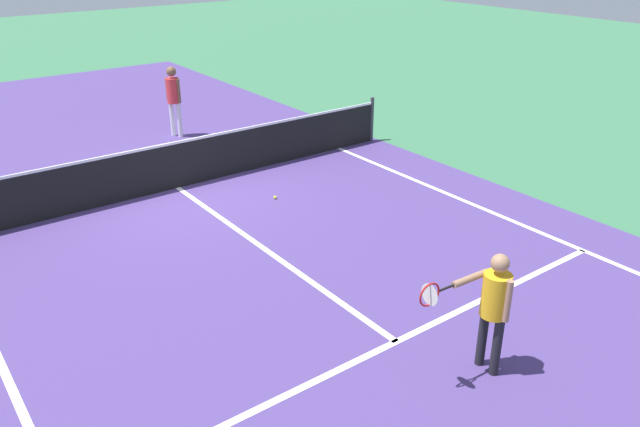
# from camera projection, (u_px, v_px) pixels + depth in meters

# --- Properties ---
(ground_plane) EXTENTS (60.00, 60.00, 0.00)m
(ground_plane) POSITION_uv_depth(u_px,v_px,m) (178.00, 188.00, 12.60)
(ground_plane) COLOR #38724C
(court_surface_inbounds) EXTENTS (10.62, 24.40, 0.00)m
(court_surface_inbounds) POSITION_uv_depth(u_px,v_px,m) (178.00, 188.00, 12.60)
(court_surface_inbounds) COLOR #4C387A
(court_surface_inbounds) RESTS_ON ground_plane
(line_sideline_right) EXTENTS (0.10, 11.89, 0.01)m
(line_sideline_right) POSITION_uv_depth(u_px,v_px,m) (559.00, 240.00, 10.49)
(line_sideline_right) COLOR white
(line_sideline_right) RESTS_ON ground_plane
(line_service_near) EXTENTS (8.22, 0.10, 0.01)m
(line_service_near) POSITION_uv_depth(u_px,v_px,m) (396.00, 342.00, 7.93)
(line_service_near) COLOR white
(line_service_near) RESTS_ON ground_plane
(line_center_service) EXTENTS (0.10, 6.40, 0.01)m
(line_center_service) POSITION_uv_depth(u_px,v_px,m) (262.00, 247.00, 10.26)
(line_center_service) COLOR white
(line_center_service) RESTS_ON ground_plane
(net) EXTENTS (10.32, 0.09, 1.07)m
(net) POSITION_uv_depth(u_px,v_px,m) (175.00, 165.00, 12.39)
(net) COLOR #33383D
(net) RESTS_ON ground_plane
(player_near) EXTENTS (1.15, 0.55, 1.53)m
(player_near) POSITION_uv_depth(u_px,v_px,m) (493.00, 301.00, 7.06)
(player_near) COLOR black
(player_near) RESTS_ON ground_plane
(player_far) EXTENTS (0.32, 0.38, 1.73)m
(player_far) POSITION_uv_depth(u_px,v_px,m) (173.00, 94.00, 15.25)
(player_far) COLOR white
(player_far) RESTS_ON ground_plane
(tennis_ball_near_net) EXTENTS (0.07, 0.07, 0.07)m
(tennis_ball_near_net) POSITION_uv_depth(u_px,v_px,m) (275.00, 197.00, 12.07)
(tennis_ball_near_net) COLOR #CCE033
(tennis_ball_near_net) RESTS_ON ground_plane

